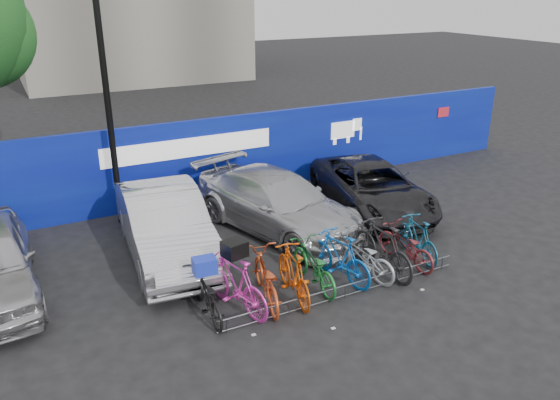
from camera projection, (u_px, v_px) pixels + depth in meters
ground at (329, 284)px, 11.64m from camera, size 100.00×100.00×0.00m
hoarding at (222, 157)px, 16.14m from camera, size 22.00×0.18×2.40m
lamppost at (107, 101)px, 13.51m from camera, size 0.25×0.50×6.11m
bike_rack at (345, 291)px, 11.08m from camera, size 5.60×0.03×0.30m
car_1 at (165, 225)px, 12.57m from camera, size 2.12×5.00×1.60m
car_2 at (277, 203)px, 13.99m from camera, size 3.42×5.51×1.49m
car_3 at (372, 187)px, 15.25m from camera, size 3.14×5.18×1.35m
bike_0 at (206, 294)px, 10.39m from camera, size 0.70×1.78×0.92m
bike_1 at (236, 283)px, 10.54m from camera, size 1.02×2.02×1.17m
bike_2 at (265, 278)px, 10.83m from camera, size 1.11×2.07×1.03m
bike_3 at (294, 274)px, 10.95m from camera, size 0.78×1.87×1.09m
bike_4 at (313, 266)px, 11.40m from camera, size 0.71×1.84×0.95m
bike_5 at (340, 257)px, 11.61m from camera, size 0.87×1.91×1.11m
bike_6 at (361, 256)px, 11.82m from camera, size 1.08×1.92×0.95m
bike_7 at (383, 248)px, 11.90m from camera, size 0.60×2.01×1.20m
bike_8 at (405, 246)px, 12.32m from camera, size 0.75×1.77×0.91m
bike_9 at (418, 238)px, 12.59m from camera, size 0.72×1.73×1.01m
cargo_crate at (205, 266)px, 10.17m from camera, size 0.45×0.36×0.31m
cargo_topcase at (234, 249)px, 10.26m from camera, size 0.48×0.45×0.31m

